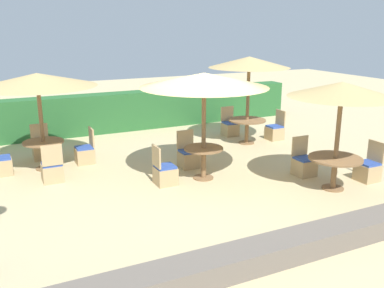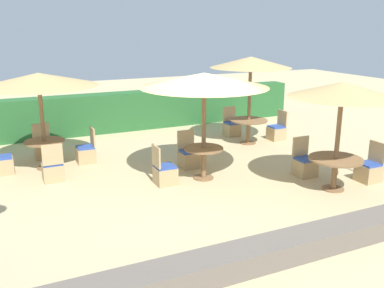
% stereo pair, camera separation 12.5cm
% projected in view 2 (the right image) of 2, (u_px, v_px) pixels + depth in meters
% --- Properties ---
extents(ground_plane, '(40.00, 40.00, 0.00)m').
position_uv_depth(ground_plane, '(203.00, 190.00, 9.48)').
color(ground_plane, '#C6B284').
extents(hedge_row, '(13.00, 0.70, 1.30)m').
position_uv_depth(hedge_row, '(123.00, 111.00, 14.69)').
color(hedge_row, '#28602D').
rests_on(hedge_row, ground_plane).
extents(stone_border, '(10.00, 0.56, 0.36)m').
position_uv_depth(stone_border, '(292.00, 246.00, 6.70)').
color(stone_border, '#6B6056').
rests_on(stone_border, ground_plane).
extents(parasol_back_right, '(2.40, 2.40, 2.63)m').
position_uv_depth(parasol_back_right, '(251.00, 63.00, 12.51)').
color(parasol_back_right, olive).
rests_on(parasol_back_right, ground_plane).
extents(round_table_back_right, '(1.13, 1.13, 0.75)m').
position_uv_depth(round_table_back_right, '(249.00, 124.00, 13.01)').
color(round_table_back_right, olive).
rests_on(round_table_back_right, ground_plane).
extents(patio_chair_back_right_east, '(0.46, 0.46, 0.93)m').
position_uv_depth(patio_chair_back_right_east, '(277.00, 132.00, 13.52)').
color(patio_chair_back_right_east, tan).
rests_on(patio_chair_back_right_east, ground_plane).
extents(patio_chair_back_right_north, '(0.46, 0.46, 0.93)m').
position_uv_depth(patio_chair_back_right_north, '(232.00, 128.00, 14.05)').
color(patio_chair_back_right_north, tan).
rests_on(patio_chair_back_right_north, ground_plane).
extents(parasol_back_left, '(2.84, 2.84, 2.42)m').
position_uv_depth(parasol_back_left, '(38.00, 80.00, 10.29)').
color(parasol_back_left, olive).
rests_on(parasol_back_left, ground_plane).
extents(round_table_back_left, '(1.00, 1.00, 0.72)m').
position_uv_depth(round_table_back_left, '(45.00, 147.00, 10.75)').
color(round_table_back_left, olive).
rests_on(round_table_back_left, ground_plane).
extents(patio_chair_back_left_west, '(0.46, 0.46, 0.93)m').
position_uv_depth(patio_chair_back_left_west, '(2.00, 164.00, 10.41)').
color(patio_chair_back_left_west, tan).
rests_on(patio_chair_back_left_west, ground_plane).
extents(patio_chair_back_left_north, '(0.46, 0.46, 0.93)m').
position_uv_depth(patio_chair_back_left_north, '(43.00, 149.00, 11.67)').
color(patio_chair_back_left_north, tan).
rests_on(patio_chair_back_left_north, ground_plane).
extents(patio_chair_back_left_south, '(0.46, 0.46, 0.93)m').
position_uv_depth(patio_chair_back_left_south, '(53.00, 170.00, 9.95)').
color(patio_chair_back_left_south, tan).
rests_on(patio_chair_back_left_south, ground_plane).
extents(patio_chair_back_left_east, '(0.46, 0.46, 0.93)m').
position_uv_depth(patio_chair_back_left_east, '(86.00, 153.00, 11.27)').
color(patio_chair_back_left_east, tan).
rests_on(patio_chair_back_left_east, ground_plane).
extents(parasol_front_right, '(2.26, 2.26, 2.38)m').
position_uv_depth(parasol_front_right, '(342.00, 90.00, 8.90)').
color(parasol_front_right, olive).
rests_on(parasol_front_right, ground_plane).
extents(round_table_front_right, '(1.17, 1.17, 0.73)m').
position_uv_depth(round_table_front_right, '(335.00, 164.00, 9.33)').
color(round_table_front_right, olive).
rests_on(round_table_front_right, ground_plane).
extents(patio_chair_front_right_north, '(0.46, 0.46, 0.93)m').
position_uv_depth(patio_chair_front_right_north, '(304.00, 165.00, 10.30)').
color(patio_chair_front_right_north, tan).
rests_on(patio_chair_front_right_north, ground_plane).
extents(patio_chair_front_right_east, '(0.46, 0.46, 0.93)m').
position_uv_depth(patio_chair_front_right_east, '(369.00, 171.00, 9.92)').
color(patio_chair_front_right_east, tan).
rests_on(patio_chair_front_right_east, ground_plane).
extents(parasol_center, '(2.92, 2.92, 2.50)m').
position_uv_depth(parasol_center, '(204.00, 80.00, 9.55)').
color(parasol_center, olive).
rests_on(parasol_center, ground_plane).
extents(round_table_center, '(0.92, 0.92, 0.76)m').
position_uv_depth(round_table_center, '(204.00, 156.00, 10.02)').
color(round_table_center, olive).
rests_on(round_table_center, ground_plane).
extents(patio_chair_center_north, '(0.46, 0.46, 0.93)m').
position_uv_depth(patio_chair_center_north, '(189.00, 157.00, 10.92)').
color(patio_chair_center_north, tan).
rests_on(patio_chair_center_north, ground_plane).
extents(patio_chair_center_west, '(0.46, 0.46, 0.93)m').
position_uv_depth(patio_chair_center_west, '(165.00, 173.00, 9.74)').
color(patio_chair_center_west, tan).
rests_on(patio_chair_center_west, ground_plane).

